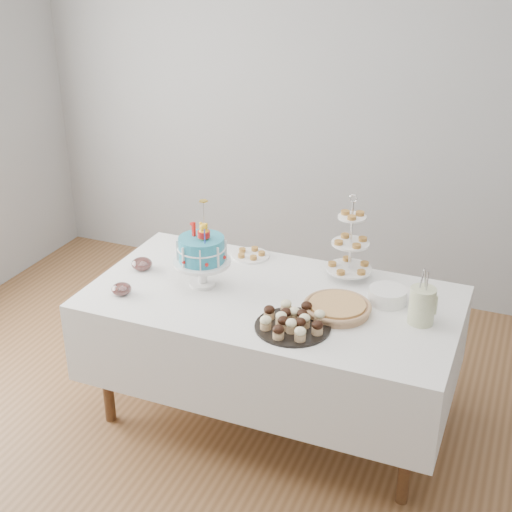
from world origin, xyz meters
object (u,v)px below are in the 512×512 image
at_px(jam_bowl_a, 122,289).
at_px(pie, 337,307).
at_px(table, 272,333).
at_px(tiered_stand, 351,244).
at_px(pastry_plate, 251,254).
at_px(plate_stack, 388,296).
at_px(utensil_pitcher, 422,304).
at_px(jam_bowl_b, 142,264).
at_px(cupcake_tray, 293,320).
at_px(birthday_cake, 202,263).

bearing_deg(jam_bowl_a, pie, 12.27).
relative_size(table, tiered_stand, 3.97).
xyz_separation_m(tiered_stand, pastry_plate, (-0.60, 0.04, -0.19)).
height_order(plate_stack, utensil_pitcher, utensil_pitcher).
relative_size(tiered_stand, jam_bowl_b, 4.17).
bearing_deg(table, pastry_plate, 125.79).
distance_m(pastry_plate, utensil_pitcher, 1.12).
distance_m(pie, jam_bowl_b, 1.15).
relative_size(tiered_stand, jam_bowl_a, 4.62).
bearing_deg(plate_stack, utensil_pitcher, -35.70).
relative_size(table, pie, 5.63).
height_order(cupcake_tray, jam_bowl_b, cupcake_tray).
xyz_separation_m(table, pastry_plate, (-0.29, 0.40, 0.24)).
bearing_deg(birthday_cake, table, 25.65).
bearing_deg(utensil_pitcher, plate_stack, 143.35).
distance_m(cupcake_tray, plate_stack, 0.56).
relative_size(cupcake_tray, pie, 1.08).
xyz_separation_m(plate_stack, jam_bowl_b, (-1.35, -0.15, -0.01)).
bearing_deg(table, plate_stack, 15.99).
height_order(pie, jam_bowl_b, jam_bowl_b).
bearing_deg(pastry_plate, utensil_pitcher, -19.73).
relative_size(jam_bowl_a, jam_bowl_b, 0.90).
distance_m(table, jam_bowl_a, 0.83).
bearing_deg(birthday_cake, tiered_stand, 50.75).
relative_size(cupcake_tray, jam_bowl_b, 3.18).
relative_size(tiered_stand, plate_stack, 2.48).
bearing_deg(jam_bowl_b, table, -1.15).
bearing_deg(plate_stack, tiered_stand, 142.95).
distance_m(birthday_cake, jam_bowl_b, 0.41).
bearing_deg(jam_bowl_b, utensil_pitcher, 0.27).
height_order(birthday_cake, pastry_plate, birthday_cake).
xyz_separation_m(tiered_stand, jam_bowl_b, (-1.10, -0.34, -0.17)).
xyz_separation_m(table, utensil_pitcher, (0.76, 0.02, 0.33)).
distance_m(table, pie, 0.45).
bearing_deg(tiered_stand, table, -130.86).
relative_size(birthday_cake, utensil_pitcher, 1.67).
bearing_deg(table, pie, -6.48).
bearing_deg(tiered_stand, pie, -82.56).
xyz_separation_m(birthday_cake, cupcake_tray, (0.60, -0.24, -0.09)).
height_order(cupcake_tray, utensil_pitcher, utensil_pitcher).
height_order(pie, utensil_pitcher, utensil_pitcher).
relative_size(birthday_cake, tiered_stand, 0.97).
relative_size(birthday_cake, jam_bowl_a, 4.51).
bearing_deg(jam_bowl_b, pastry_plate, 37.65).
relative_size(birthday_cake, pastry_plate, 2.16).
bearing_deg(utensil_pitcher, jam_bowl_a, -169.52).
xyz_separation_m(tiered_stand, jam_bowl_a, (-1.04, -0.64, -0.17)).
xyz_separation_m(cupcake_tray, tiered_stand, (0.10, 0.62, 0.16)).
bearing_deg(jam_bowl_b, plate_stack, 6.19).
bearing_deg(pastry_plate, jam_bowl_b, -142.35).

